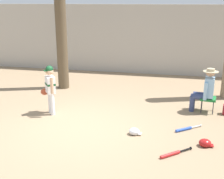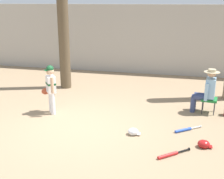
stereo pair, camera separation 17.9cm
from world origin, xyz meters
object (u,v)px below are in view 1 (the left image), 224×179
at_px(tree_near_player, 61,21).
at_px(bat_blue_youth, 186,129).
at_px(seated_spectator, 205,89).
at_px(batting_helmet_red, 205,143).
at_px(folding_stool, 208,99).
at_px(batting_helmet_white, 134,131).
at_px(young_ballplayer, 50,87).
at_px(bat_red_barrel, 173,154).

bearing_deg(tree_near_player, bat_blue_youth, -33.59).
bearing_deg(seated_spectator, batting_helmet_red, -93.22).
distance_m(folding_stool, seated_spectator, 0.29).
bearing_deg(tree_near_player, batting_helmet_white, -47.39).
distance_m(tree_near_player, folding_stool, 5.19).
xyz_separation_m(young_ballplayer, bat_blue_youth, (3.49, -0.33, -0.71)).
bearing_deg(folding_stool, bat_blue_youth, -113.75).
relative_size(young_ballplayer, bat_blue_youth, 2.12).
xyz_separation_m(seated_spectator, batting_helmet_white, (-1.63, -1.83, -0.57)).
xyz_separation_m(tree_near_player, young_ballplayer, (0.57, -2.36, -1.50)).
bearing_deg(folding_stool, batting_helmet_red, -95.94).
bearing_deg(bat_blue_youth, batting_helmet_red, -62.70).
height_order(batting_helmet_red, batting_helmet_white, batting_helmet_red).
height_order(folding_stool, seated_spectator, seated_spectator).
xyz_separation_m(young_ballplayer, batting_helmet_red, (3.86, -1.06, -0.67)).
bearing_deg(bat_red_barrel, batting_helmet_white, 138.30).
relative_size(young_ballplayer, batting_helmet_white, 4.58).
bearing_deg(bat_red_barrel, folding_stool, 71.56).
relative_size(young_ballplayer, batting_helmet_red, 4.41).
height_order(seated_spectator, bat_red_barrel, seated_spectator).
xyz_separation_m(bat_blue_youth, batting_helmet_white, (-1.14, -0.48, 0.04)).
bearing_deg(folding_stool, batting_helmet_white, -133.56).
bearing_deg(tree_near_player, bat_red_barrel, -46.18).
relative_size(young_ballplayer, seated_spectator, 1.09).
distance_m(young_ballplayer, batting_helmet_white, 2.57).
bearing_deg(folding_stool, bat_red_barrel, -108.44).
bearing_deg(bat_blue_youth, bat_red_barrel, -102.35).
relative_size(tree_near_player, batting_helmet_white, 18.11).
bearing_deg(seated_spectator, bat_red_barrel, -106.39).
relative_size(bat_blue_youth, batting_helmet_white, 2.16).
bearing_deg(batting_helmet_red, batting_helmet_white, 170.68).
bearing_deg(tree_near_player, folding_stool, -16.25).
bearing_deg(bat_blue_youth, batting_helmet_white, -157.25).
height_order(young_ballplayer, batting_helmet_red, young_ballplayer).
distance_m(bat_red_barrel, batting_helmet_white, 1.16).
bearing_deg(batting_helmet_white, seated_spectator, 48.32).
bearing_deg(young_ballplayer, tree_near_player, 103.47).
relative_size(bat_red_barrel, batting_helmet_red, 2.09).
xyz_separation_m(tree_near_player, bat_red_barrel, (3.78, -3.94, -2.21)).
xyz_separation_m(folding_stool, bat_red_barrel, (-0.86, -2.58, -0.33)).
height_order(bat_blue_youth, bat_red_barrel, same).
distance_m(tree_near_player, young_ballplayer, 2.85).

